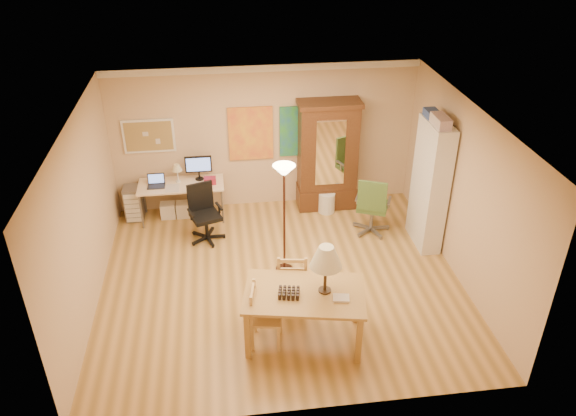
{
  "coord_description": "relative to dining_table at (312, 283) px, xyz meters",
  "views": [
    {
      "loc": [
        -0.8,
        -6.95,
        5.36
      ],
      "look_at": [
        0.15,
        0.3,
        1.12
      ],
      "focal_mm": 35.0,
      "sensor_mm": 36.0,
      "label": 1
    }
  ],
  "objects": [
    {
      "name": "crown_molding",
      "position": [
        -0.25,
        3.78,
        1.71
      ],
      "size": [
        5.5,
        0.08,
        0.12
      ],
      "primitive_type": "cube",
      "color": "white",
      "rests_on": "floor"
    },
    {
      "name": "drawer_cart",
      "position": [
        -2.69,
        3.52,
        -0.61
      ],
      "size": [
        0.32,
        0.38,
        0.63
      ],
      "color": "slate",
      "rests_on": "floor"
    },
    {
      "name": "ladder_chair_back",
      "position": [
        -0.16,
        0.71,
        -0.49
      ],
      "size": [
        0.49,
        0.47,
        0.94
      ],
      "color": "tan",
      "rests_on": "floor"
    },
    {
      "name": "torchiere_lamp",
      "position": [
        -0.16,
        1.57,
        0.56
      ],
      "size": [
        0.34,
        0.34,
        1.85
      ],
      "color": "#381D16",
      "rests_on": "floor"
    },
    {
      "name": "bookshelf",
      "position": [
        2.3,
        2.11,
        0.16
      ],
      "size": [
        0.33,
        0.87,
        2.18
      ],
      "color": "white",
      "rests_on": "floor"
    },
    {
      "name": "wastebin",
      "position": [
        0.85,
        3.31,
        -0.73
      ],
      "size": [
        0.31,
        0.31,
        0.39
      ],
      "primitive_type": "cylinder",
      "color": "silver",
      "rests_on": "floor"
    },
    {
      "name": "corkboard",
      "position": [
        -2.3,
        3.79,
        0.57
      ],
      "size": [
        0.9,
        0.04,
        0.62
      ],
      "primitive_type": "cube",
      "color": "#9C8549",
      "rests_on": "floor"
    },
    {
      "name": "office_chair_green",
      "position": [
        1.49,
        2.5,
        -0.64
      ],
      "size": [
        0.67,
        0.67,
        1.09
      ],
      "color": "slate",
      "rests_on": "floor"
    },
    {
      "name": "dining_table",
      "position": [
        0.0,
        0.0,
        0.0
      ],
      "size": [
        1.71,
        1.21,
        1.47
      ],
      "color": "olive",
      "rests_on": "floor"
    },
    {
      "name": "art_panel_right",
      "position": [
        0.4,
        3.79,
        0.52
      ],
      "size": [
        0.75,
        0.04,
        0.95
      ],
      "primitive_type": "cube",
      "color": "#246C90",
      "rests_on": "floor"
    },
    {
      "name": "armoire",
      "position": [
        0.88,
        3.55,
        -0.03
      ],
      "size": [
        1.13,
        0.54,
        2.07
      ],
      "color": "#391B0F",
      "rests_on": "floor"
    },
    {
      "name": "floor",
      "position": [
        -0.25,
        1.32,
        -0.93
      ],
      "size": [
        5.5,
        5.5,
        0.0
      ],
      "primitive_type": "plane",
      "color": "olive",
      "rests_on": "ground"
    },
    {
      "name": "art_panel_left",
      "position": [
        -0.5,
        3.79,
        0.52
      ],
      "size": [
        0.8,
        0.04,
        1.0
      ],
      "primitive_type": "cube",
      "color": "yellow",
      "rests_on": "floor"
    },
    {
      "name": "computer_desk",
      "position": [
        -1.77,
        3.47,
        -0.51
      ],
      "size": [
        1.52,
        0.67,
        1.15
      ],
      "color": "beige",
      "rests_on": "floor"
    },
    {
      "name": "office_chair_black",
      "position": [
        -1.39,
        2.66,
        -0.66
      ],
      "size": [
        0.62,
        0.62,
        1.0
      ],
      "color": "black",
      "rests_on": "floor"
    },
    {
      "name": "ladder_chair_left",
      "position": [
        -0.63,
        0.01,
        -0.51
      ],
      "size": [
        0.47,
        0.48,
        0.9
      ],
      "color": "tan",
      "rests_on": "floor"
    }
  ]
}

